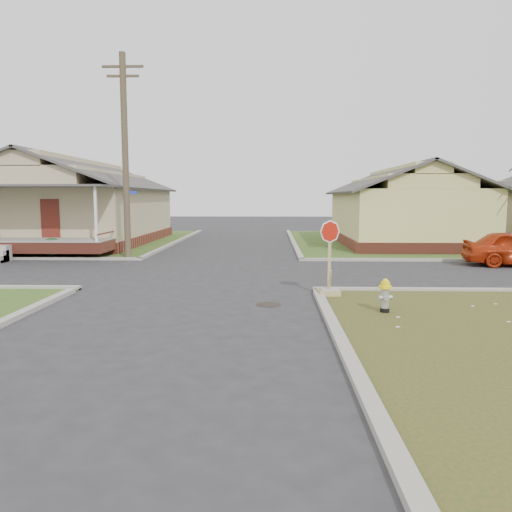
{
  "coord_description": "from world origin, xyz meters",
  "views": [
    {
      "loc": [
        2.28,
        -13.24,
        2.78
      ],
      "look_at": [
        1.82,
        1.0,
        1.1
      ],
      "focal_mm": 35.0,
      "sensor_mm": 36.0,
      "label": 1
    }
  ],
  "objects": [
    {
      "name": "hedge_right",
      "position": [
        -7.82,
        9.25,
        0.52
      ],
      "size": [
        1.23,
        1.01,
        0.94
      ],
      "primitive_type": "ellipsoid",
      "color": "#163E1B",
      "rests_on": "verge_far_left"
    },
    {
      "name": "corner_house",
      "position": [
        -10.0,
        16.68,
        2.28
      ],
      "size": [
        10.1,
        15.5,
        5.3
      ],
      "color": "brown",
      "rests_on": "ground"
    },
    {
      "name": "verge_far_left",
      "position": [
        -13.0,
        18.0,
        0.03
      ],
      "size": [
        19.0,
        19.0,
        0.05
      ],
      "primitive_type": "cube",
      "color": "#314F1C",
      "rests_on": "ground"
    },
    {
      "name": "ground",
      "position": [
        0.0,
        0.0,
        0.0
      ],
      "size": [
        120.0,
        120.0,
        0.0
      ],
      "primitive_type": "plane",
      "color": "#28272A",
      "rests_on": "ground"
    },
    {
      "name": "manhole",
      "position": [
        2.2,
        -0.5,
        0.01
      ],
      "size": [
        0.64,
        0.64,
        0.01
      ],
      "primitive_type": "cylinder",
      "color": "black",
      "rests_on": "ground"
    },
    {
      "name": "side_house_yellow",
      "position": [
        10.0,
        16.5,
        2.19
      ],
      "size": [
        7.6,
        11.6,
        4.7
      ],
      "color": "brown",
      "rests_on": "ground"
    },
    {
      "name": "fire_hydrant",
      "position": [
        4.98,
        -1.46,
        0.5
      ],
      "size": [
        0.3,
        0.3,
        0.81
      ],
      "rotation": [
        0.0,
        0.0,
        0.23
      ],
      "color": "black",
      "rests_on": "ground"
    },
    {
      "name": "curbs",
      "position": [
        0.0,
        5.0,
        0.0
      ],
      "size": [
        80.0,
        40.0,
        0.12
      ],
      "primitive_type": null,
      "color": "gray",
      "rests_on": "ground"
    },
    {
      "name": "stop_sign",
      "position": [
        3.89,
        0.65,
        0.5
      ],
      "size": [
        0.6,
        0.58,
        2.11
      ],
      "rotation": [
        0.0,
        0.0,
        0.07
      ],
      "color": "tan",
      "rests_on": "ground"
    },
    {
      "name": "utility_pole",
      "position": [
        -4.2,
        8.9,
        4.66
      ],
      "size": [
        1.8,
        0.28,
        9.0
      ],
      "color": "#443A27",
      "rests_on": "ground"
    }
  ]
}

